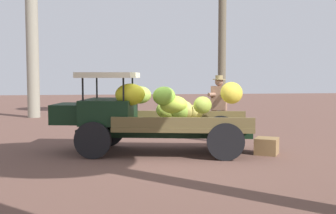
# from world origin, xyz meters

# --- Properties ---
(ground_plane) EXTENTS (60.00, 60.00, 0.00)m
(ground_plane) POSITION_xyz_m (0.00, 0.00, 0.00)
(ground_plane) COLOR brown
(truck) EXTENTS (4.64, 2.46, 1.83)m
(truck) POSITION_xyz_m (0.35, -0.22, 0.91)
(truck) COLOR black
(truck) RESTS_ON ground
(farmer) EXTENTS (0.57, 0.54, 1.77)m
(farmer) POSITION_xyz_m (-1.76, -1.50, 1.01)
(farmer) COLOR #876344
(farmer) RESTS_ON ground
(wooden_crate) EXTENTS (0.67, 0.68, 0.37)m
(wooden_crate) POSITION_xyz_m (-2.36, 0.37, 0.18)
(wooden_crate) COLOR olive
(wooden_crate) RESTS_ON ground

